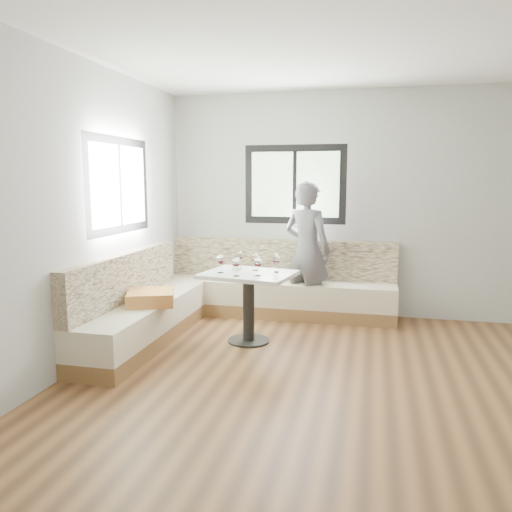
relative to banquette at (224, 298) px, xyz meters
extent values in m
cube|color=brown|center=(1.59, -1.62, -0.33)|extent=(5.00, 5.00, 0.01)
cube|color=white|center=(1.59, -1.62, 2.47)|extent=(5.00, 5.00, 0.01)
cube|color=#B7B7B2|center=(1.59, 0.88, 1.07)|extent=(5.00, 0.01, 2.80)
cube|color=#B7B7B2|center=(1.59, -4.12, 1.07)|extent=(5.00, 0.01, 2.80)
cube|color=#B7B7B2|center=(-0.91, -1.62, 1.07)|extent=(0.01, 5.00, 2.80)
cube|color=black|center=(0.69, 0.87, 1.32)|extent=(1.30, 0.02, 1.00)
cube|color=black|center=(-0.90, -0.72, 1.32)|extent=(0.02, 1.30, 1.00)
cube|color=brown|center=(0.54, 0.60, -0.25)|extent=(2.90, 0.55, 0.16)
cube|color=beige|center=(0.54, 0.60, -0.03)|extent=(2.90, 0.55, 0.29)
cube|color=beige|center=(0.54, 0.81, 0.37)|extent=(2.90, 0.14, 0.50)
cube|color=brown|center=(-0.63, -0.80, -0.25)|extent=(0.55, 2.25, 0.16)
cube|color=beige|center=(-0.63, -0.80, -0.03)|extent=(0.55, 2.25, 0.29)
cube|color=beige|center=(-0.84, -0.80, 0.37)|extent=(0.14, 2.25, 0.50)
cube|color=gold|center=(-0.51, -0.89, 0.19)|extent=(0.60, 0.60, 0.14)
cylinder|color=black|center=(0.43, -0.50, -0.32)|extent=(0.44, 0.44, 0.02)
cylinder|color=black|center=(0.43, -0.50, 0.02)|extent=(0.12, 0.12, 0.71)
cube|color=white|center=(0.43, -0.50, 0.39)|extent=(1.02, 0.85, 0.04)
imported|color=#59565C|center=(0.90, 0.56, 0.52)|extent=(0.73, 0.63, 1.70)
cylinder|color=white|center=(0.27, -0.40, 0.43)|extent=(0.09, 0.09, 0.04)
sphere|color=black|center=(0.28, -0.39, 0.44)|extent=(0.02, 0.02, 0.02)
sphere|color=black|center=(0.26, -0.39, 0.44)|extent=(0.02, 0.02, 0.02)
sphere|color=black|center=(0.27, -0.41, 0.44)|extent=(0.02, 0.02, 0.02)
cylinder|color=white|center=(0.14, -0.58, 0.42)|extent=(0.06, 0.06, 0.01)
cylinder|color=white|center=(0.14, -0.58, 0.46)|extent=(0.01, 0.01, 0.09)
ellipsoid|color=white|center=(0.14, -0.58, 0.56)|extent=(0.09, 0.09, 0.11)
cylinder|color=#470810|center=(0.14, -0.58, 0.53)|extent=(0.06, 0.06, 0.02)
cylinder|color=white|center=(0.35, -0.72, 0.42)|extent=(0.06, 0.06, 0.01)
cylinder|color=white|center=(0.35, -0.72, 0.46)|extent=(0.01, 0.01, 0.09)
ellipsoid|color=white|center=(0.35, -0.72, 0.56)|extent=(0.09, 0.09, 0.11)
cylinder|color=#470810|center=(0.35, -0.72, 0.53)|extent=(0.06, 0.06, 0.02)
cylinder|color=white|center=(0.56, -0.66, 0.42)|extent=(0.06, 0.06, 0.01)
cylinder|color=white|center=(0.56, -0.66, 0.46)|extent=(0.01, 0.01, 0.09)
ellipsoid|color=white|center=(0.56, -0.66, 0.56)|extent=(0.09, 0.09, 0.11)
cylinder|color=#470810|center=(0.56, -0.66, 0.53)|extent=(0.06, 0.06, 0.02)
cylinder|color=white|center=(0.47, -0.37, 0.42)|extent=(0.06, 0.06, 0.01)
cylinder|color=white|center=(0.47, -0.37, 0.46)|extent=(0.01, 0.01, 0.09)
ellipsoid|color=white|center=(0.47, -0.37, 0.56)|extent=(0.09, 0.09, 0.11)
cylinder|color=#470810|center=(0.47, -0.37, 0.53)|extent=(0.06, 0.06, 0.02)
cylinder|color=white|center=(0.71, -0.42, 0.42)|extent=(0.06, 0.06, 0.01)
cylinder|color=white|center=(0.71, -0.42, 0.46)|extent=(0.01, 0.01, 0.09)
ellipsoid|color=white|center=(0.71, -0.42, 0.56)|extent=(0.09, 0.09, 0.11)
cylinder|color=#470810|center=(0.71, -0.42, 0.53)|extent=(0.06, 0.06, 0.02)
cylinder|color=white|center=(0.26, -0.27, 0.42)|extent=(0.06, 0.06, 0.01)
cylinder|color=white|center=(0.26, -0.27, 0.46)|extent=(0.01, 0.01, 0.09)
ellipsoid|color=white|center=(0.26, -0.27, 0.56)|extent=(0.09, 0.09, 0.11)
cylinder|color=#470810|center=(0.26, -0.27, 0.53)|extent=(0.06, 0.06, 0.02)
camera|label=1|loc=(1.68, -5.47, 1.37)|focal=35.00mm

